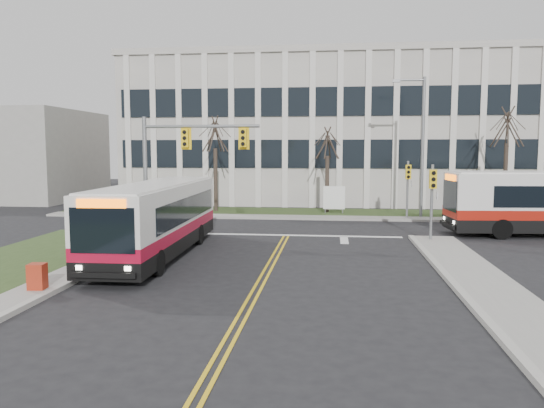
{
  "coord_description": "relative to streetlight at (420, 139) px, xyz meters",
  "views": [
    {
      "loc": [
        2.4,
        -19.42,
        4.5
      ],
      "look_at": [
        -0.4,
        4.89,
        2.0
      ],
      "focal_mm": 35.0,
      "sensor_mm": 36.0,
      "label": 1
    }
  ],
  "objects": [
    {
      "name": "tree_mid",
      "position": [
        -6.03,
        2.0,
        -0.31
      ],
      "size": [
        1.8,
        1.8,
        6.82
      ],
      "color": "#42352B",
      "rests_on": "ground"
    },
    {
      "name": "bus_main",
      "position": [
        -13.03,
        -14.0,
        -3.67
      ],
      "size": [
        2.73,
        11.46,
        3.04
      ],
      "primitive_type": null,
      "rotation": [
        0.0,
        0.0,
        0.02
      ],
      "color": "silver",
      "rests_on": "ground"
    },
    {
      "name": "building_annex",
      "position": [
        -34.03,
        9.8,
        -1.19
      ],
      "size": [
        12.0,
        12.0,
        8.0
      ],
      "primitive_type": "cube",
      "color": "#9E9B93",
      "rests_on": "ground"
    },
    {
      "name": "sidewalk_cross",
      "position": [
        -3.03,
        -1.0,
        -5.12
      ],
      "size": [
        44.0,
        1.6,
        0.14
      ],
      "primitive_type": "cube",
      "color": "#9E9B93",
      "rests_on": "ground"
    },
    {
      "name": "tree_left",
      "position": [
        -14.03,
        1.8,
        0.32
      ],
      "size": [
        1.8,
        1.8,
        7.7
      ],
      "color": "#42352B",
      "rests_on": "ground"
    },
    {
      "name": "tree_right",
      "position": [
        5.97,
        1.8,
        0.71
      ],
      "size": [
        1.8,
        1.8,
        8.25
      ],
      "color": "#42352B",
      "rests_on": "ground"
    },
    {
      "name": "ground",
      "position": [
        -8.03,
        -16.2,
        -5.19
      ],
      "size": [
        120.0,
        120.0,
        0.0
      ],
      "primitive_type": "plane",
      "color": "black",
      "rests_on": "ground"
    },
    {
      "name": "sidewalk_west",
      "position": [
        -15.03,
        -21.2,
        -5.12
      ],
      "size": [
        1.2,
        26.0,
        0.14
      ],
      "primitive_type": "cube",
      "color": "#9E9B93",
      "rests_on": "ground"
    },
    {
      "name": "newspaper_box_red",
      "position": [
        -14.83,
        -20.26,
        -4.72
      ],
      "size": [
        0.54,
        0.5,
        0.95
      ],
      "primitive_type": "cube",
      "rotation": [
        0.0,
        0.0,
        0.1
      ],
      "color": "#A12914",
      "rests_on": "ground"
    },
    {
      "name": "office_building",
      "position": [
        -3.03,
        13.8,
        0.81
      ],
      "size": [
        40.0,
        16.0,
        12.0
      ],
      "primitive_type": "cube",
      "color": "beige",
      "rests_on": "ground"
    },
    {
      "name": "building_lawn",
      "position": [
        -3.03,
        1.8,
        -5.13
      ],
      "size": [
        44.0,
        5.0,
        0.12
      ],
      "primitive_type": "cube",
      "color": "#30441D",
      "rests_on": "ground"
    },
    {
      "name": "sidewalk_east",
      "position": [
        -0.53,
        -21.2,
        -5.12
      ],
      "size": [
        2.0,
        26.0,
        0.14
      ],
      "primitive_type": "cube",
      "color": "#9E9B93",
      "rests_on": "ground"
    },
    {
      "name": "directory_sign",
      "position": [
        -5.53,
        1.3,
        -4.02
      ],
      "size": [
        1.5,
        0.12,
        2.0
      ],
      "color": "slate",
      "rests_on": "ground"
    },
    {
      "name": "streetlight",
      "position": [
        0.0,
        0.0,
        0.0
      ],
      "size": [
        2.15,
        0.25,
        9.2
      ],
      "color": "slate",
      "rests_on": "ground"
    },
    {
      "name": "signal_pole_near",
      "position": [
        -0.83,
        -9.3,
        -2.69
      ],
      "size": [
        0.34,
        0.39,
        3.8
      ],
      "color": "slate",
      "rests_on": "ground"
    },
    {
      "name": "signal_pole_far",
      "position": [
        -0.83,
        -0.8,
        -2.69
      ],
      "size": [
        0.34,
        0.39,
        3.8
      ],
      "color": "slate",
      "rests_on": "ground"
    },
    {
      "name": "newspaper_box_blue",
      "position": [
        -14.83,
        -15.77,
        -4.72
      ],
      "size": [
        0.63,
        0.6,
        0.95
      ],
      "primitive_type": "cube",
      "rotation": [
        0.0,
        0.0,
        0.37
      ],
      "color": "#16469B",
      "rests_on": "ground"
    },
    {
      "name": "mast_arm_signal",
      "position": [
        -13.65,
        -9.04,
        -0.94
      ],
      "size": [
        6.11,
        0.38,
        6.2
      ],
      "color": "slate",
      "rests_on": "ground"
    }
  ]
}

